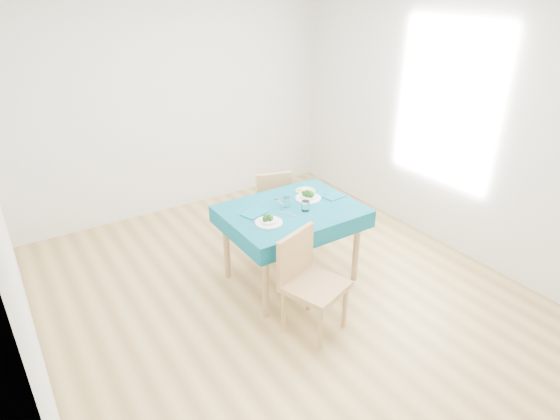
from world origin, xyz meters
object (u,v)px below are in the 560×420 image
bowl_far (308,195)px  side_plate (305,191)px  bowl_near (269,219)px  table (291,245)px  chair_far (270,201)px  chair_near (316,273)px

bowl_far → side_plate: 0.18m
bowl_near → table: bearing=21.6°
chair_far → side_plate: size_ratio=4.76×
chair_far → side_plate: (0.09, -0.53, 0.30)m
chair_near → chair_far: 1.56m
chair_near → bowl_far: (0.50, 0.80, 0.25)m
bowl_far → side_plate: size_ratio=1.24×
chair_far → bowl_near: size_ratio=3.95×
chair_near → side_plate: size_ratio=5.60×
side_plate → chair_far: bearing=99.4°
chair_near → chair_far: size_ratio=1.18×
table → bowl_near: 0.54m
chair_near → chair_far: (0.50, 1.48, -0.08)m
chair_far → chair_near: bearing=87.7°
table → chair_near: 0.77m
bowl_near → bowl_far: bowl_far is taller
bowl_far → bowl_near: bearing=-159.5°
table → side_plate: 0.56m
bowl_near → chair_near: bearing=-83.4°
bowl_near → chair_far: bearing=57.7°
side_plate → chair_near: bearing=-121.6°
chair_near → chair_far: chair_near is taller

